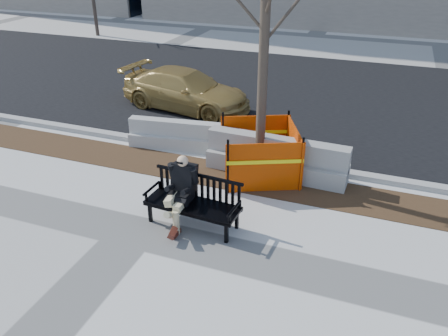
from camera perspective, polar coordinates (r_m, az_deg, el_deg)
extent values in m
plane|color=beige|center=(8.59, -11.25, -7.89)|extent=(120.00, 120.00, 0.00)
cube|color=#47301C|center=(10.52, -4.12, -0.16)|extent=(40.00, 1.20, 0.02)
cube|color=black|center=(15.92, 5.11, 9.76)|extent=(60.00, 10.40, 0.01)
cube|color=#9E9B93|center=(11.27, -2.17, 2.22)|extent=(60.00, 0.25, 0.12)
imported|color=#A98740|center=(14.25, -4.76, 7.54)|extent=(4.33, 2.28, 1.20)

